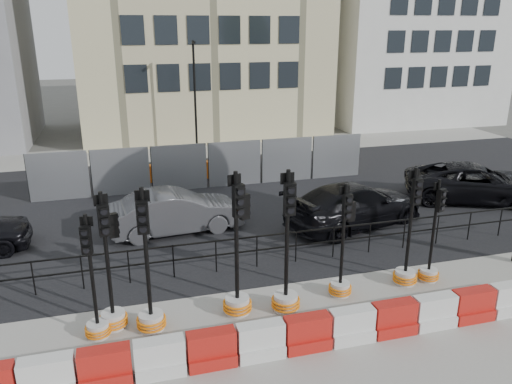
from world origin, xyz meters
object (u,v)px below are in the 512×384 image
object	(u,v)px
traffic_signal_a	(96,313)
traffic_signal_h	(430,261)
traffic_signal_d	(238,282)
car_c	(355,205)

from	to	relation	value
traffic_signal_a	traffic_signal_h	distance (m)	8.74
traffic_signal_d	traffic_signal_a	bearing A→B (deg)	167.96
traffic_signal_a	traffic_signal_h	xyz separation A→B (m)	(8.73, 0.28, -0.01)
traffic_signal_a	car_c	size ratio (longest dim) A/B	0.53
traffic_signal_d	traffic_signal_h	xyz separation A→B (m)	(5.45, 0.18, -0.26)
traffic_signal_d	car_c	world-z (taller)	traffic_signal_d
traffic_signal_h	car_c	size ratio (longest dim) A/B	0.52
traffic_signal_d	traffic_signal_h	world-z (taller)	traffic_signal_d
traffic_signal_h	car_c	distance (m)	4.27
traffic_signal_a	traffic_signal_h	size ratio (longest dim) A/B	1.02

